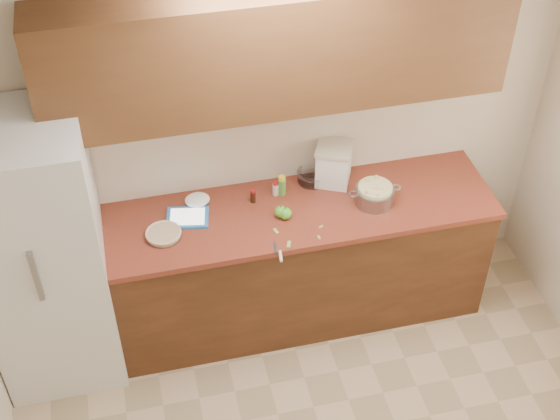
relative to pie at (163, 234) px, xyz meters
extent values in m
plane|color=silver|center=(0.74, -1.42, 1.66)|extent=(3.60, 3.60, 0.00)
plane|color=beige|center=(0.74, 0.38, 0.36)|extent=(3.60, 0.00, 3.60)
cube|color=#582E18|center=(0.74, 0.05, -0.50)|extent=(2.60, 0.65, 0.88)
cube|color=maroon|center=(0.74, 0.05, -0.04)|extent=(2.64, 0.68, 0.04)
cube|color=#543219|center=(0.74, 0.21, 1.01)|extent=(2.60, 0.34, 0.70)
cube|color=silver|center=(-0.70, 0.02, -0.04)|extent=(0.70, 0.70, 1.80)
cylinder|color=silver|center=(0.00, 0.00, 0.00)|extent=(0.22, 0.22, 0.03)
cylinder|color=beige|center=(0.00, 0.00, 0.00)|extent=(0.20, 0.20, 0.03)
torus|color=beige|center=(0.00, 0.00, 0.01)|extent=(0.21, 0.21, 0.02)
cylinder|color=gray|center=(1.31, 0.01, 0.03)|extent=(0.24, 0.24, 0.10)
torus|color=gray|center=(1.17, 0.01, 0.07)|extent=(0.06, 0.06, 0.01)
torus|color=gray|center=(1.44, 0.01, 0.07)|extent=(0.06, 0.06, 0.01)
cylinder|color=beige|center=(1.31, 0.01, 0.05)|extent=(0.21, 0.21, 0.11)
cube|color=white|center=(1.12, 0.27, 0.11)|extent=(0.27, 0.27, 0.25)
cube|color=beige|center=(1.12, 0.27, 0.24)|extent=(0.29, 0.29, 0.02)
cube|color=blue|center=(0.16, 0.12, -0.01)|extent=(0.28, 0.24, 0.02)
cube|color=white|center=(0.16, 0.12, 0.00)|extent=(0.23, 0.19, 0.00)
cube|color=gray|center=(0.62, -0.24, -0.02)|extent=(0.03, 0.10, 0.00)
cylinder|color=white|center=(0.63, -0.33, -0.01)|extent=(0.03, 0.09, 0.02)
cylinder|color=#4C8C38|center=(0.77, 0.22, 0.04)|extent=(0.05, 0.05, 0.12)
cylinder|color=yellow|center=(0.77, 0.22, 0.11)|extent=(0.04, 0.04, 0.02)
cylinder|color=beige|center=(0.73, 0.22, 0.02)|extent=(0.04, 0.04, 0.08)
cylinder|color=red|center=(0.73, 0.22, 0.07)|extent=(0.03, 0.03, 0.02)
cylinder|color=black|center=(0.58, 0.18, 0.02)|extent=(0.03, 0.03, 0.08)
cylinder|color=red|center=(0.58, 0.18, 0.07)|extent=(0.03, 0.03, 0.02)
cylinder|color=silver|center=(0.99, 0.30, 0.02)|extent=(0.19, 0.19, 0.07)
torus|color=silver|center=(0.99, 0.30, 0.05)|extent=(0.20, 0.20, 0.01)
ellipsoid|color=white|center=(0.24, 0.24, 0.01)|extent=(0.19, 0.17, 0.06)
sphere|color=#4DAB27|center=(0.71, 0.01, 0.02)|extent=(0.08, 0.08, 0.08)
cylinder|color=#3F2D19|center=(0.71, 0.01, 0.06)|extent=(0.01, 0.01, 0.01)
sphere|color=#4DAB27|center=(0.74, -0.01, 0.02)|extent=(0.08, 0.08, 0.08)
cylinder|color=#3F2D19|center=(0.74, -0.01, 0.06)|extent=(0.01, 0.01, 0.01)
cube|color=#8FC15E|center=(0.70, -0.24, -0.02)|extent=(0.04, 0.06, 0.00)
cube|color=#8FC15E|center=(0.89, -0.22, -0.02)|extent=(0.02, 0.03, 0.00)
cube|color=#8FC15E|center=(0.93, -0.14, -0.02)|extent=(0.03, 0.02, 0.00)
cube|color=#8FC15E|center=(0.66, -0.11, -0.02)|extent=(0.03, 0.05, 0.00)
camera|label=1|loc=(-0.10, -3.41, 3.15)|focal=50.00mm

